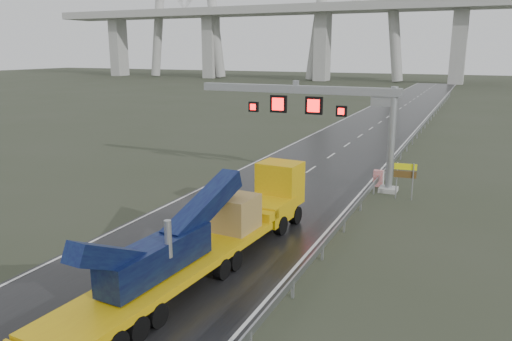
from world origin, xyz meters
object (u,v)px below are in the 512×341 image
at_px(heavy_haul_truck, 221,226).
at_px(striped_barrier, 379,178).
at_px(exit_sign_pair, 405,174).
at_px(sign_gantry, 324,107).

bearing_deg(heavy_haul_truck, striped_barrier, 79.16).
relative_size(heavy_haul_truck, exit_sign_pair, 7.23).
xyz_separation_m(exit_sign_pair, striped_barrier, (-2.12, 2.51, -1.11)).
bearing_deg(sign_gantry, heavy_haul_truck, -91.34).
distance_m(sign_gantry, heavy_haul_truck, 15.31).
height_order(exit_sign_pair, striped_barrier, exit_sign_pair).
xyz_separation_m(heavy_haul_truck, exit_sign_pair, (6.36, 13.37, 0.11)).
bearing_deg(sign_gantry, exit_sign_pair, -13.08).
relative_size(sign_gantry, exit_sign_pair, 6.12).
xyz_separation_m(sign_gantry, striped_barrier, (3.90, 1.11, -5.02)).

